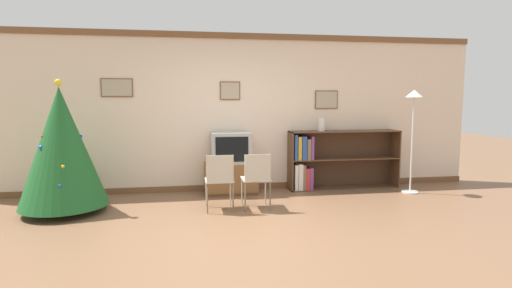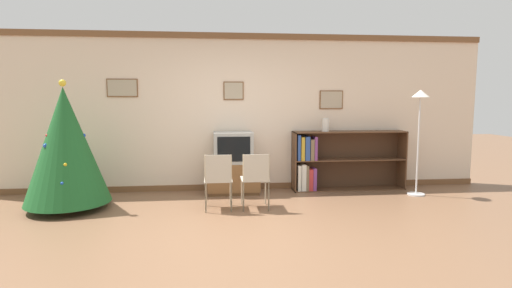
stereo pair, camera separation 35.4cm
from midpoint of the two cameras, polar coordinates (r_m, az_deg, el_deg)
ground_plane at (r=4.90m, az=0.08°, el=-12.53°), size 24.00×24.00×0.00m
wall_back at (r=6.95m, az=-1.99°, el=4.50°), size 8.94×0.11×2.70m
christmas_tree at (r=6.23m, az=-24.08°, el=-0.23°), size 1.19×1.19×1.86m
tv_console at (r=6.77m, az=-1.75°, el=-4.85°), size 0.87×0.49×0.52m
television at (r=6.68m, az=-1.77°, el=-0.50°), size 0.65×0.48×0.52m
folding_chair_left at (r=5.69m, az=-3.64°, el=-4.90°), size 0.40×0.40×0.82m
folding_chair_right at (r=5.73m, az=1.70°, el=-4.79°), size 0.40×0.40×0.82m
bookshelf at (r=7.13m, az=11.79°, el=-2.45°), size 1.98×0.36×1.03m
vase at (r=7.02m, az=11.33°, el=2.72°), size 0.12×0.12×0.23m
standing_lamp at (r=7.09m, az=23.68°, el=3.85°), size 0.28×0.28×1.74m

